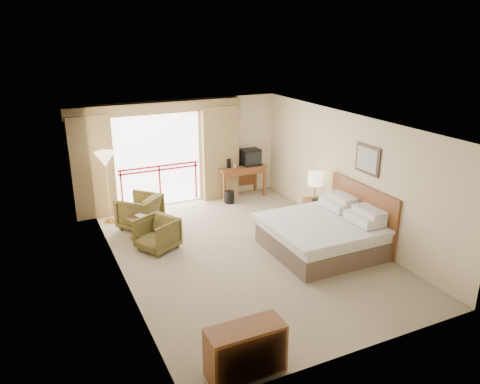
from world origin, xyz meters
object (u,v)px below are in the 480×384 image
wastebasket (229,197)px  side_table (138,224)px  table_lamp (316,179)px  tv (251,157)px  dresser (246,350)px  desk (240,172)px  armchair_far (141,227)px  armchair_near (158,249)px  bed (324,234)px  floor_lamp (105,162)px  nightstand (315,211)px

wastebasket → side_table: bearing=-156.3°
table_lamp → tv: bearing=101.2°
side_table → dresser: bearing=-86.7°
desk → armchair_far: (-3.04, -1.02, -0.66)m
wastebasket → armchair_near: (-2.49, -1.88, -0.16)m
table_lamp → dresser: (-3.73, -3.97, -0.72)m
wastebasket → dresser: size_ratio=0.30×
armchair_far → side_table: size_ratio=1.69×
bed → armchair_near: bearing=153.6°
desk → wastebasket: (-0.51, -0.44, -0.50)m
bed → armchair_near: bed is taller
bed → floor_lamp: (-3.72, 3.43, 1.11)m
floor_lamp → desk: bearing=6.6°
nightstand → table_lamp: 0.78m
floor_lamp → dresser: size_ratio=1.63×
nightstand → desk: 2.68m
table_lamp → tv: tv is taller
table_lamp → floor_lamp: size_ratio=0.36×
dresser → desk: bearing=62.2°
tv → dresser: size_ratio=0.47×
armchair_far → dresser: (0.08, -5.43, 0.35)m
nightstand → floor_lamp: 5.02m
floor_lamp → armchair_near: bearing=-71.9°
table_lamp → desk: size_ratio=0.48×
nightstand → desk: size_ratio=0.45×
side_table → dresser: 4.83m
tv → floor_lamp: floor_lamp is taller
floor_lamp → table_lamp: bearing=-25.2°
armchair_near → dresser: 4.15m
dresser → floor_lamp: bearing=93.1°
nightstand → dresser: 5.41m
dresser → side_table: bearing=90.1°
tv → dresser: 7.21m
desk → dresser: (-2.96, -6.46, -0.31)m
table_lamp → side_table: (-4.01, 0.85, -0.73)m
desk → armchair_far: bearing=-162.0°
wastebasket → floor_lamp: 3.38m
table_lamp → side_table: bearing=168.0°
desk → armchair_far: 3.27m
nightstand → wastebasket: size_ratio=1.82×
nightstand → side_table: nightstand is taller
dresser → armchair_near: bearing=87.4°
floor_lamp → armchair_far: bearing=-46.4°
side_table → bed: bearing=-33.6°
tv → table_lamp: bearing=-64.1°
armchair_near → floor_lamp: size_ratio=0.44×
tv → side_table: (-3.53, -1.57, -0.72)m
bed → nightstand: bearing=62.8°
side_table → floor_lamp: 1.71m
table_lamp → desk: table_lamp is taller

